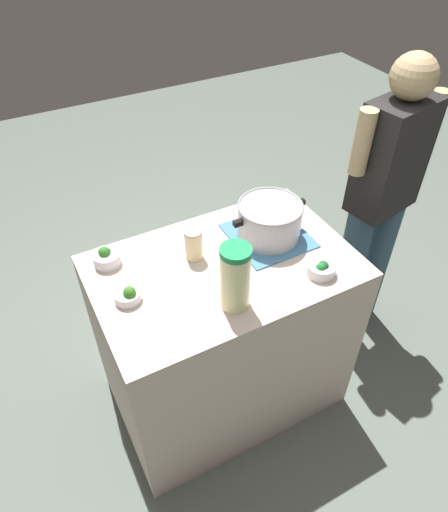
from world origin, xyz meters
The scene contains 10 objects.
ground_plane centered at (0.00, 0.00, 0.00)m, with size 8.00×8.00×0.00m, color slate.
counter_slab centered at (0.00, 0.00, 0.47)m, with size 1.09×0.70×0.94m, color beige.
dish_cloth centered at (0.26, 0.07, 0.94)m, with size 0.32×0.34×0.01m, color teal.
cooking_pot centered at (0.26, 0.07, 1.03)m, with size 0.35×0.28×0.16m.
lemonade_pitcher centered at (-0.07, -0.21, 1.08)m, with size 0.11×0.11×0.28m.
mason_jar centered at (-0.09, 0.10, 1.01)m, with size 0.08×0.08×0.14m.
broccoli_bowl_front centered at (0.32, -0.23, 0.97)m, with size 0.12×0.12×0.07m.
broccoli_bowl_center centered at (-0.41, -0.01, 0.97)m, with size 0.10×0.10×0.08m.
broccoli_bowl_back centered at (-0.42, 0.24, 0.97)m, with size 0.11×0.11×0.09m.
person_cook centered at (0.94, 0.10, 0.90)m, with size 0.50×0.26×1.62m.
Camera 1 is at (-0.66, -1.25, 2.26)m, focal length 32.81 mm.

